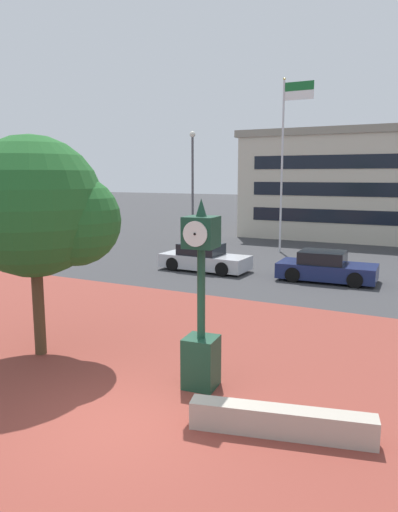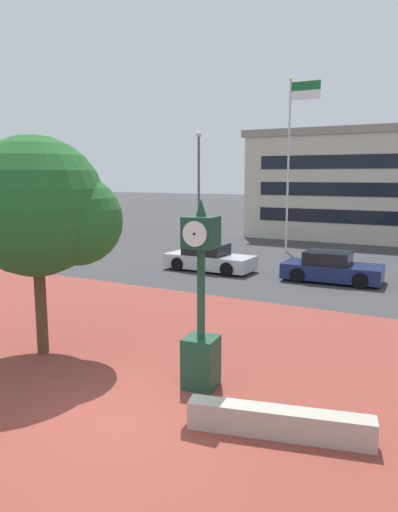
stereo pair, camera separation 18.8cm
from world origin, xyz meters
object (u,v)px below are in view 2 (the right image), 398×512
(plaza_tree, at_px, (45,210))
(flagpole_primary, at_px, (292,151))
(car_street_far, at_px, (209,259))
(street_lamp_post, at_px, (199,178))
(street_clock, at_px, (201,313))
(car_street_mid, at_px, (331,268))

(plaza_tree, xyz_separation_m, flagpole_primary, (0.17, 18.71, 2.20))
(plaza_tree, relative_size, flagpole_primary, 0.55)
(car_street_far, relative_size, street_lamp_post, 0.60)
(street_lamp_post, bearing_deg, car_street_far, -57.56)
(street_clock, xyz_separation_m, plaza_tree, (-4.32, -0.02, 2.02))
(street_lamp_post, bearing_deg, car_street_mid, -30.85)
(street_clock, bearing_deg, flagpole_primary, 96.72)
(plaza_tree, bearing_deg, street_lamp_post, 106.61)
(plaza_tree, height_order, car_street_mid, plaza_tree)
(plaza_tree, relative_size, street_lamp_post, 0.77)
(street_clock, distance_m, plaza_tree, 4.76)
(plaza_tree, height_order, flagpole_primary, flagpole_primary)
(car_street_mid, xyz_separation_m, street_lamp_post, (-9.48, 5.66, 3.72))
(flagpole_primary, xyz_separation_m, street_lamp_post, (-5.40, -1.19, -1.55))
(car_street_far, distance_m, flagpole_primary, 9.05)
(car_street_mid, xyz_separation_m, car_street_far, (-5.67, -0.34, -0.00))
(flagpole_primary, distance_m, street_lamp_post, 5.74)
(car_street_far, bearing_deg, street_lamp_post, -146.12)
(plaza_tree, xyz_separation_m, car_street_mid, (4.25, 11.85, -3.07))
(street_clock, distance_m, car_street_far, 12.88)
(car_street_mid, xyz_separation_m, flagpole_primary, (-4.08, 6.85, 5.27))
(car_street_mid, distance_m, flagpole_primary, 9.56)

